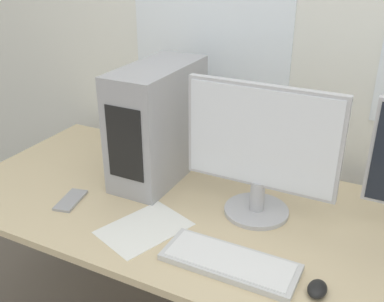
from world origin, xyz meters
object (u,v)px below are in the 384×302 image
monitor_main (261,149)px  cell_phone (71,200)px  keyboard (230,262)px  mouse (317,289)px  pc_tower (158,123)px

monitor_main → cell_phone: monitor_main is taller
keyboard → mouse: size_ratio=5.26×
mouse → cell_phone: 0.96m
cell_phone → mouse: bearing=-16.7°
pc_tower → keyboard: pc_tower is taller
monitor_main → mouse: 0.50m
keyboard → cell_phone: size_ratio=2.54×
mouse → cell_phone: mouse is taller
pc_tower → keyboard: 0.69m
keyboard → mouse: bearing=-0.2°
monitor_main → keyboard: 0.40m
keyboard → cell_phone: bearing=174.4°
mouse → cell_phone: bearing=175.9°
pc_tower → monitor_main: monitor_main is taller
pc_tower → monitor_main: bearing=-12.2°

